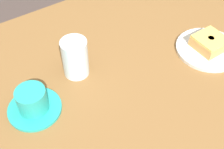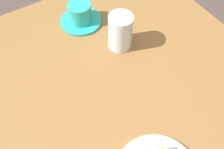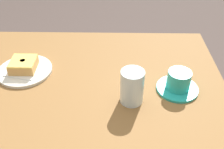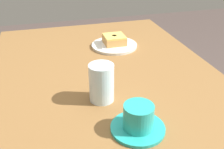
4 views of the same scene
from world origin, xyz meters
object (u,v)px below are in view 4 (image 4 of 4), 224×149
Objects in this scene: plate_glazed_square at (114,45)px; water_glass at (102,83)px; donut_glazed_square at (114,40)px; coffee_cup at (138,120)px.

plate_glazed_square is 1.72× the size of water_glass.
plate_glazed_square is 2.22× the size of donut_glazed_square.
coffee_cup is (0.57, -0.09, 0.03)m from plate_glazed_square.
coffee_cup is (0.16, 0.06, -0.03)m from water_glass.
plate_glazed_square is 0.03m from donut_glazed_square.
water_glass is (0.40, -0.15, 0.05)m from plate_glazed_square.
coffee_cup reaches higher than donut_glazed_square.
donut_glazed_square is at bearing 170.53° from coffee_cup.
coffee_cup is at bearing -9.47° from plate_glazed_square.
donut_glazed_square is (0.00, 0.00, 0.03)m from plate_glazed_square.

